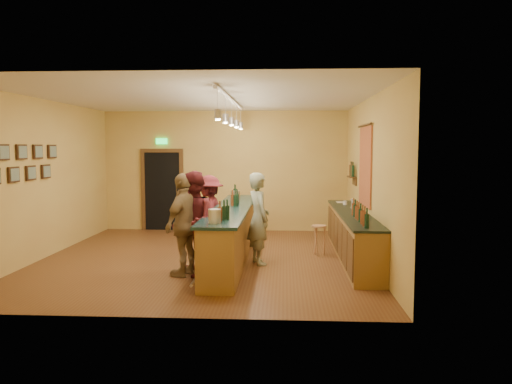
# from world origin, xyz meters

# --- Properties ---
(floor) EXTENTS (7.00, 7.00, 0.00)m
(floor) POSITION_xyz_m (0.00, 0.00, 0.00)
(floor) COLOR brown
(floor) RESTS_ON ground
(ceiling) EXTENTS (6.50, 7.00, 0.02)m
(ceiling) POSITION_xyz_m (0.00, 0.00, 3.20)
(ceiling) COLOR silver
(ceiling) RESTS_ON wall_back
(wall_back) EXTENTS (6.50, 0.02, 3.20)m
(wall_back) POSITION_xyz_m (0.00, 3.50, 1.60)
(wall_back) COLOR tan
(wall_back) RESTS_ON floor
(wall_front) EXTENTS (6.50, 0.02, 3.20)m
(wall_front) POSITION_xyz_m (0.00, -3.50, 1.60)
(wall_front) COLOR tan
(wall_front) RESTS_ON floor
(wall_left) EXTENTS (0.02, 7.00, 3.20)m
(wall_left) POSITION_xyz_m (-3.25, 0.00, 1.60)
(wall_left) COLOR tan
(wall_left) RESTS_ON floor
(wall_right) EXTENTS (0.02, 7.00, 3.20)m
(wall_right) POSITION_xyz_m (3.25, 0.00, 1.60)
(wall_right) COLOR tan
(wall_right) RESTS_ON floor
(doorway) EXTENTS (1.15, 0.09, 2.48)m
(doorway) POSITION_xyz_m (-1.70, 3.47, 1.13)
(doorway) COLOR black
(doorway) RESTS_ON wall_back
(tapestry) EXTENTS (0.03, 1.40, 1.60)m
(tapestry) POSITION_xyz_m (3.23, 0.40, 1.85)
(tapestry) COLOR maroon
(tapestry) RESTS_ON wall_right
(bottle_shelf) EXTENTS (0.17, 0.55, 0.54)m
(bottle_shelf) POSITION_xyz_m (3.17, 1.90, 1.67)
(bottle_shelf) COLOR #452914
(bottle_shelf) RESTS_ON wall_right
(picture_grid) EXTENTS (0.06, 2.20, 0.70)m
(picture_grid) POSITION_xyz_m (-3.21, -0.75, 1.95)
(picture_grid) COLOR #382111
(picture_grid) RESTS_ON wall_left
(back_counter) EXTENTS (0.60, 4.55, 1.27)m
(back_counter) POSITION_xyz_m (2.97, 0.18, 0.49)
(back_counter) COLOR brown
(back_counter) RESTS_ON floor
(tasting_bar) EXTENTS (0.73, 5.10, 1.38)m
(tasting_bar) POSITION_xyz_m (0.55, -0.00, 0.61)
(tasting_bar) COLOR brown
(tasting_bar) RESTS_ON floor
(pendant_track) EXTENTS (0.11, 4.60, 0.50)m
(pendant_track) POSITION_xyz_m (0.56, -0.00, 2.98)
(pendant_track) COLOR silver
(pendant_track) RESTS_ON ceiling
(bartender) EXTENTS (0.63, 0.75, 1.76)m
(bartender) POSITION_xyz_m (1.11, -0.37, 0.88)
(bartender) COLOR gray
(bartender) RESTS_ON floor
(customer_a) EXTENTS (0.91, 1.04, 1.83)m
(customer_a) POSITION_xyz_m (0.01, -1.30, 0.91)
(customer_a) COLOR #59191E
(customer_a) RESTS_ON floor
(customer_b) EXTENTS (0.81, 1.14, 1.79)m
(customer_b) POSITION_xyz_m (-0.13, -1.30, 0.90)
(customer_b) COLOR #997A51
(customer_b) RESTS_ON floor
(customer_c) EXTENTS (0.62, 1.08, 1.66)m
(customer_c) POSITION_xyz_m (0.01, 0.57, 0.83)
(customer_c) COLOR #59191E
(customer_c) RESTS_ON floor
(bar_stool) EXTENTS (0.30, 0.30, 0.63)m
(bar_stool) POSITION_xyz_m (2.31, 0.46, 0.48)
(bar_stool) COLOR #9F7147
(bar_stool) RESTS_ON floor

